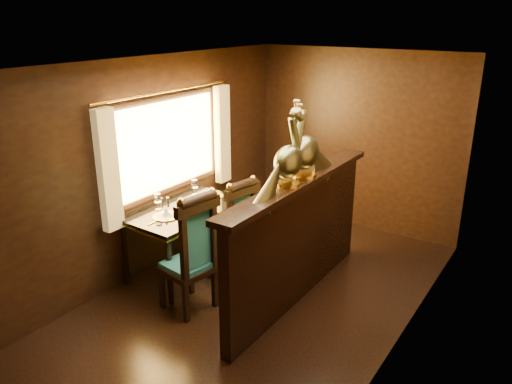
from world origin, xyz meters
TOP-DOWN VIEW (x-y plane):
  - ground at (0.00, 0.00)m, footprint 5.00×5.00m
  - room_shell at (-0.09, 0.02)m, footprint 3.04×5.04m
  - partition at (0.32, 0.30)m, footprint 0.26×2.70m
  - dining_table at (-1.06, 0.08)m, footprint 0.90×1.42m
  - chair_left at (-0.41, -0.52)m, footprint 0.55×0.57m
  - chair_right at (-0.42, 0.23)m, footprint 0.51×0.53m
  - peacock_left at (0.33, 0.04)m, footprint 0.24×0.65m
  - peacock_right at (0.33, 0.37)m, footprint 0.26×0.69m

SIDE VIEW (x-z plane):
  - ground at x=0.00m, z-range 0.00..0.00m
  - chair_right at x=-0.42m, z-range 0.03..1.28m
  - chair_left at x=-0.41m, z-range 0.03..1.36m
  - partition at x=0.32m, z-range 0.03..1.39m
  - dining_table at x=-1.06m, z-range 0.24..1.26m
  - room_shell at x=-0.09m, z-range 0.32..2.84m
  - peacock_left at x=0.33m, z-range 1.36..2.13m
  - peacock_right at x=0.33m, z-range 1.36..2.18m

